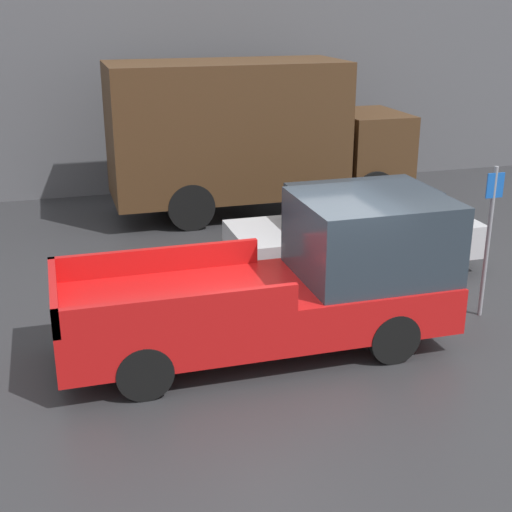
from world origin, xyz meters
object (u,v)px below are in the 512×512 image
at_px(parking_sign, 489,234).
at_px(delivery_truck, 248,134).
at_px(pickup_truck, 295,282).
at_px(car, 356,229).

bearing_deg(parking_sign, delivery_truck, 106.34).
height_order(delivery_truck, parking_sign, delivery_truck).
xyz_separation_m(pickup_truck, parking_sign, (3.33, 0.15, 0.39)).
distance_m(pickup_truck, parking_sign, 3.36).
bearing_deg(delivery_truck, car, -78.67).
bearing_deg(car, parking_sign, -65.54).
relative_size(pickup_truck, parking_sign, 2.29).
xyz_separation_m(car, parking_sign, (1.16, -2.55, 0.59)).
xyz_separation_m(pickup_truck, car, (2.17, 2.70, -0.20)).
height_order(pickup_truck, car, pickup_truck).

